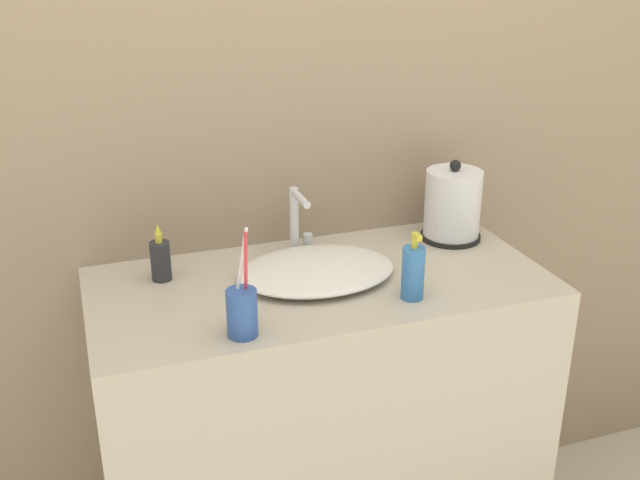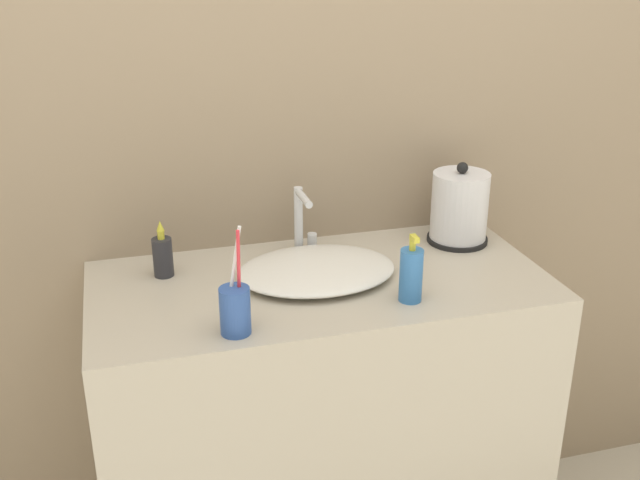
{
  "view_description": "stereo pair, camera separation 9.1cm",
  "coord_description": "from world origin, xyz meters",
  "px_view_note": "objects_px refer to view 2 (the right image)",
  "views": [
    {
      "loc": [
        -0.51,
        -1.22,
        1.65
      ],
      "look_at": [
        -0.0,
        0.25,
        1.01
      ],
      "focal_mm": 42.0,
      "sensor_mm": 36.0,
      "label": 1
    },
    {
      "loc": [
        -0.42,
        -1.24,
        1.65
      ],
      "look_at": [
        -0.0,
        0.25,
        1.01
      ],
      "focal_mm": 42.0,
      "sensor_mm": 36.0,
      "label": 2
    }
  ],
  "objects_px": {
    "faucet": "(302,218)",
    "electric_kettle": "(459,210)",
    "shampoo_bottle": "(163,256)",
    "toothbrush_cup": "(235,309)",
    "lotion_bottle": "(411,274)"
  },
  "relations": [
    {
      "from": "toothbrush_cup",
      "to": "shampoo_bottle",
      "type": "distance_m",
      "value": 0.33
    },
    {
      "from": "shampoo_bottle",
      "to": "lotion_bottle",
      "type": "bearing_deg",
      "value": -28.42
    },
    {
      "from": "shampoo_bottle",
      "to": "faucet",
      "type": "bearing_deg",
      "value": 8.04
    },
    {
      "from": "electric_kettle",
      "to": "shampoo_bottle",
      "type": "bearing_deg",
      "value": -179.64
    },
    {
      "from": "faucet",
      "to": "toothbrush_cup",
      "type": "height_order",
      "value": "toothbrush_cup"
    },
    {
      "from": "electric_kettle",
      "to": "toothbrush_cup",
      "type": "xyz_separation_m",
      "value": [
        -0.63,
        -0.32,
        -0.03
      ]
    },
    {
      "from": "faucet",
      "to": "electric_kettle",
      "type": "bearing_deg",
      "value": -6.25
    },
    {
      "from": "faucet",
      "to": "toothbrush_cup",
      "type": "distance_m",
      "value": 0.43
    },
    {
      "from": "lotion_bottle",
      "to": "shampoo_bottle",
      "type": "relative_size",
      "value": 1.13
    },
    {
      "from": "electric_kettle",
      "to": "toothbrush_cup",
      "type": "bearing_deg",
      "value": -153.46
    },
    {
      "from": "faucet",
      "to": "lotion_bottle",
      "type": "relative_size",
      "value": 1.07
    },
    {
      "from": "faucet",
      "to": "electric_kettle",
      "type": "relative_size",
      "value": 0.78
    },
    {
      "from": "lotion_bottle",
      "to": "faucet",
      "type": "bearing_deg",
      "value": 116.27
    },
    {
      "from": "electric_kettle",
      "to": "toothbrush_cup",
      "type": "distance_m",
      "value": 0.71
    },
    {
      "from": "electric_kettle",
      "to": "lotion_bottle",
      "type": "height_order",
      "value": "electric_kettle"
    }
  ]
}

